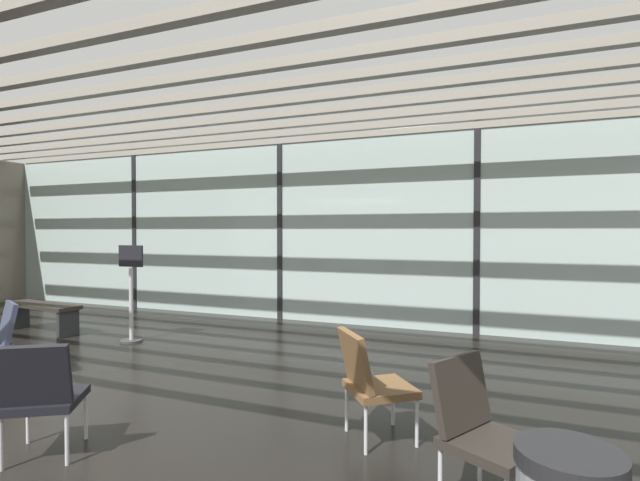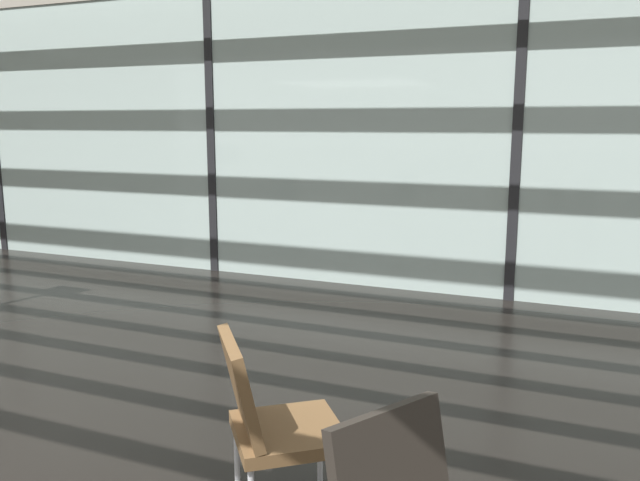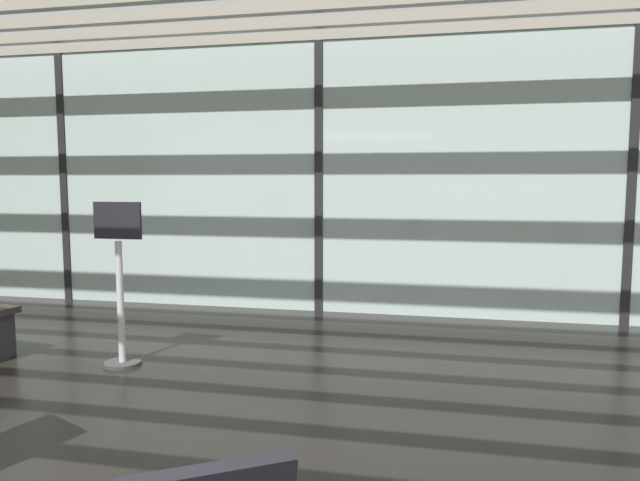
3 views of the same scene
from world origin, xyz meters
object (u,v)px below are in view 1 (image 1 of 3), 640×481
object	(u,v)px
lounge_chair_1	(41,392)
lounge_chair_2	(479,424)
parked_airplane	(401,212)
info_sign	(131,296)
lounge_chair_3	(370,378)
waiting_bench	(42,310)

from	to	relation	value
lounge_chair_1	lounge_chair_2	world-z (taller)	same
parked_airplane	info_sign	distance (m)	7.27
lounge_chair_3	waiting_bench	size ratio (longest dim) A/B	0.57
lounge_chair_2	info_sign	size ratio (longest dim) A/B	0.60
parked_airplane	lounge_chair_3	xyz separation A→B (m)	(1.52, -8.42, -1.65)
lounge_chair_3	waiting_bench	world-z (taller)	lounge_chair_3
lounge_chair_3	lounge_chair_2	bearing A→B (deg)	-163.63
parked_airplane	lounge_chair_3	distance (m)	8.71
parked_airplane	lounge_chair_1	xyz separation A→B (m)	(-0.61, -9.60, -1.65)
lounge_chair_1	lounge_chair_3	world-z (taller)	same
info_sign	lounge_chair_1	bearing A→B (deg)	-55.51
lounge_chair_2	lounge_chair_3	xyz separation A→B (m)	(-0.84, 0.60, 0.00)
lounge_chair_2	lounge_chair_3	size ratio (longest dim) A/B	1.00
lounge_chair_2	info_sign	world-z (taller)	info_sign
waiting_bench	info_sign	bearing A→B (deg)	-172.57
waiting_bench	lounge_chair_1	bearing A→B (deg)	148.72
lounge_chair_2	lounge_chair_3	bearing A→B (deg)	84.07
lounge_chair_2	lounge_chair_3	distance (m)	1.03
lounge_chair_1	info_sign	distance (m)	3.64
parked_airplane	lounge_chair_3	bearing A→B (deg)	-79.80
waiting_bench	parked_airplane	bearing A→B (deg)	-118.10
waiting_bench	lounge_chair_3	bearing A→B (deg)	169.53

